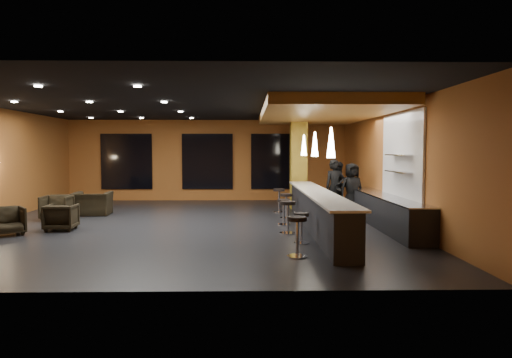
{
  "coord_description": "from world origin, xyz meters",
  "views": [
    {
      "loc": [
        1.73,
        -13.41,
        2.16
      ],
      "look_at": [
        2.0,
        0.5,
        1.3
      ],
      "focal_mm": 32.0,
      "sensor_mm": 36.0,
      "label": 1
    }
  ],
  "objects_px": {
    "column": "(298,162)",
    "pendant_1": "(315,144)",
    "pendant_0": "(331,143)",
    "pendant_2": "(304,145)",
    "bar_stool_1": "(301,224)",
    "bar_stool_2": "(288,213)",
    "bar_stool_4": "(286,203)",
    "armchair_d": "(92,204)",
    "staff_b": "(339,188)",
    "armchair_a": "(7,221)",
    "staff_a": "(335,187)",
    "armchair_b": "(61,217)",
    "bar_stool_0": "(297,231)",
    "bar_stool_3": "(284,209)",
    "bar_counter": "(317,211)",
    "prep_counter": "(384,211)",
    "armchair_c": "(57,208)",
    "staff_c": "(352,189)",
    "bar_stool_5": "(279,197)"
  },
  "relations": [
    {
      "from": "column",
      "to": "pendant_1",
      "type": "bearing_deg",
      "value": -90.0
    },
    {
      "from": "pendant_0",
      "to": "pendant_2",
      "type": "bearing_deg",
      "value": 90.0
    },
    {
      "from": "bar_stool_1",
      "to": "bar_stool_2",
      "type": "height_order",
      "value": "bar_stool_2"
    },
    {
      "from": "column",
      "to": "bar_stool_1",
      "type": "xyz_separation_m",
      "value": [
        -0.66,
        -6.51,
        -1.29
      ]
    },
    {
      "from": "pendant_2",
      "to": "bar_stool_4",
      "type": "relative_size",
      "value": 0.88
    },
    {
      "from": "pendant_2",
      "to": "armchair_d",
      "type": "bearing_deg",
      "value": -179.55
    },
    {
      "from": "staff_b",
      "to": "armchair_a",
      "type": "xyz_separation_m",
      "value": [
        -9.28,
        -3.69,
        -0.53
      ]
    },
    {
      "from": "staff_a",
      "to": "armchair_b",
      "type": "bearing_deg",
      "value": -169.44
    },
    {
      "from": "staff_a",
      "to": "bar_stool_0",
      "type": "relative_size",
      "value": 2.26
    },
    {
      "from": "bar_stool_3",
      "to": "bar_stool_4",
      "type": "distance_m",
      "value": 1.32
    },
    {
      "from": "pendant_1",
      "to": "armchair_b",
      "type": "bearing_deg",
      "value": -175.86
    },
    {
      "from": "pendant_0",
      "to": "pendant_1",
      "type": "height_order",
      "value": "same"
    },
    {
      "from": "bar_stool_0",
      "to": "column",
      "type": "bearing_deg",
      "value": 83.42
    },
    {
      "from": "bar_counter",
      "to": "pendant_0",
      "type": "xyz_separation_m",
      "value": [
        0.0,
        -2.0,
        1.85
      ]
    },
    {
      "from": "bar_stool_1",
      "to": "bar_stool_3",
      "type": "bearing_deg",
      "value": 94.25
    },
    {
      "from": "prep_counter",
      "to": "bar_stool_2",
      "type": "xyz_separation_m",
      "value": [
        -2.86,
        -1.15,
        0.12
      ]
    },
    {
      "from": "bar_stool_2",
      "to": "bar_stool_1",
      "type": "bearing_deg",
      "value": -80.8
    },
    {
      "from": "armchair_c",
      "to": "bar_stool_2",
      "type": "relative_size",
      "value": 1.0
    },
    {
      "from": "armchair_d",
      "to": "bar_stool_4",
      "type": "height_order",
      "value": "bar_stool_4"
    },
    {
      "from": "staff_c",
      "to": "bar_stool_0",
      "type": "xyz_separation_m",
      "value": [
        -2.51,
        -6.08,
        -0.34
      ]
    },
    {
      "from": "staff_b",
      "to": "armchair_a",
      "type": "distance_m",
      "value": 10.0
    },
    {
      "from": "column",
      "to": "pendant_0",
      "type": "bearing_deg",
      "value": -90.0
    },
    {
      "from": "staff_b",
      "to": "bar_stool_1",
      "type": "relative_size",
      "value": 2.5
    },
    {
      "from": "bar_counter",
      "to": "staff_b",
      "type": "relative_size",
      "value": 4.47
    },
    {
      "from": "bar_stool_1",
      "to": "bar_stool_5",
      "type": "bearing_deg",
      "value": 91.57
    },
    {
      "from": "staff_b",
      "to": "armchair_d",
      "type": "relative_size",
      "value": 1.51
    },
    {
      "from": "staff_c",
      "to": "staff_b",
      "type": "bearing_deg",
      "value": 139.9
    },
    {
      "from": "staff_a",
      "to": "bar_stool_1",
      "type": "xyz_separation_m",
      "value": [
        -1.7,
        -4.74,
        -0.48
      ]
    },
    {
      "from": "bar_counter",
      "to": "bar_stool_1",
      "type": "distance_m",
      "value": 2.03
    },
    {
      "from": "prep_counter",
      "to": "bar_stool_1",
      "type": "xyz_separation_m",
      "value": [
        -2.66,
        -2.41,
        0.03
      ]
    },
    {
      "from": "bar_stool_2",
      "to": "armchair_a",
      "type": "bearing_deg",
      "value": -179.5
    },
    {
      "from": "prep_counter",
      "to": "column",
      "type": "xyz_separation_m",
      "value": [
        -2.0,
        4.1,
        1.32
      ]
    },
    {
      "from": "armchair_c",
      "to": "armchair_a",
      "type": "bearing_deg",
      "value": -96.95
    },
    {
      "from": "pendant_1",
      "to": "staff_c",
      "type": "distance_m",
      "value": 3.17
    },
    {
      "from": "prep_counter",
      "to": "armchair_a",
      "type": "relative_size",
      "value": 7.52
    },
    {
      "from": "staff_a",
      "to": "bar_stool_3",
      "type": "bearing_deg",
      "value": -141.29
    },
    {
      "from": "column",
      "to": "pendant_1",
      "type": "distance_m",
      "value": 4.14
    },
    {
      "from": "bar_stool_3",
      "to": "pendant_0",
      "type": "bearing_deg",
      "value": -72.7
    },
    {
      "from": "armchair_b",
      "to": "bar_stool_4",
      "type": "height_order",
      "value": "bar_stool_4"
    },
    {
      "from": "armchair_d",
      "to": "bar_stool_1",
      "type": "xyz_separation_m",
      "value": [
        6.48,
        -4.86,
        0.07
      ]
    },
    {
      "from": "prep_counter",
      "to": "bar_stool_5",
      "type": "bearing_deg",
      "value": 134.01
    },
    {
      "from": "bar_stool_3",
      "to": "prep_counter",
      "type": "bearing_deg",
      "value": -5.09
    },
    {
      "from": "pendant_2",
      "to": "armchair_b",
      "type": "relative_size",
      "value": 0.89
    },
    {
      "from": "armchair_b",
      "to": "bar_stool_4",
      "type": "xyz_separation_m",
      "value": [
        6.32,
        2.07,
        0.15
      ]
    },
    {
      "from": "pendant_0",
      "to": "bar_stool_1",
      "type": "bearing_deg",
      "value": 172.59
    },
    {
      "from": "pendant_2",
      "to": "staff_a",
      "type": "xyz_separation_m",
      "value": [
        1.04,
        -0.17,
        -1.41
      ]
    },
    {
      "from": "armchair_b",
      "to": "armchair_d",
      "type": "relative_size",
      "value": 0.66
    },
    {
      "from": "pendant_1",
      "to": "bar_stool_2",
      "type": "xyz_separation_m",
      "value": [
        -0.86,
        -1.15,
        -1.8
      ]
    },
    {
      "from": "armchair_d",
      "to": "bar_stool_5",
      "type": "bearing_deg",
      "value": -179.26
    },
    {
      "from": "staff_c",
      "to": "bar_stool_1",
      "type": "distance_m",
      "value": 5.25
    }
  ]
}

